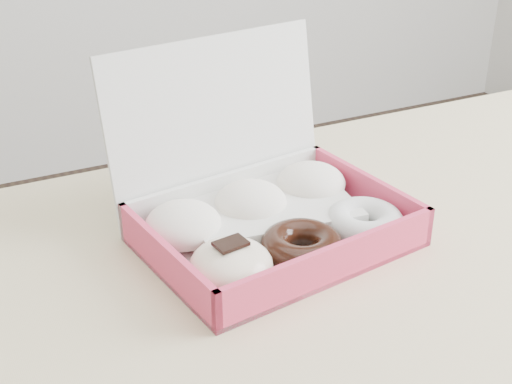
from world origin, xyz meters
name	(u,v)px	position (x,y,z in m)	size (l,w,h in m)	color
table	(437,282)	(0.00, 0.00, 0.67)	(1.20, 0.80, 0.75)	#CCB786
donut_box	(264,212)	(-0.22, 0.10, 0.79)	(0.37, 0.33, 0.24)	silver
newspapers	(266,209)	(-0.20, 0.14, 0.77)	(0.22, 0.18, 0.04)	silver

